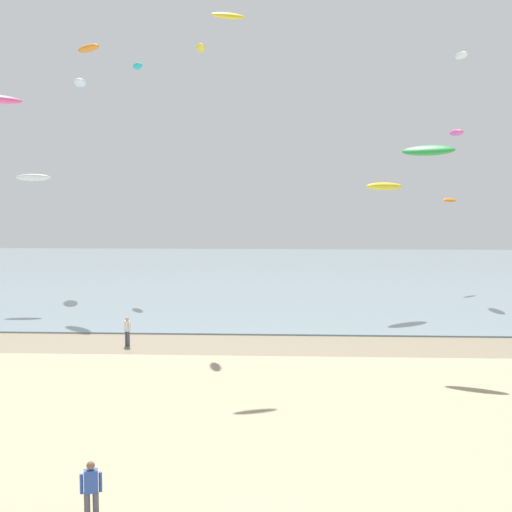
# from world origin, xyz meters

# --- Properties ---
(wet_sand_strip) EXTENTS (120.00, 5.27, 0.01)m
(wet_sand_strip) POSITION_xyz_m (0.00, 23.86, 0.00)
(wet_sand_strip) COLOR #84755B
(wet_sand_strip) RESTS_ON ground
(sea) EXTENTS (160.00, 70.00, 0.10)m
(sea) POSITION_xyz_m (0.00, 61.49, 0.05)
(sea) COLOR gray
(sea) RESTS_ON ground
(person_by_waterline) EXTENTS (0.55, 0.32, 1.71)m
(person_by_waterline) POSITION_xyz_m (-4.82, 2.63, 0.92)
(person_by_waterline) COLOR #4C4C56
(person_by_waterline) RESTS_ON ground
(person_left_flank) EXTENTS (0.44, 0.42, 1.71)m
(person_left_flank) POSITION_xyz_m (-8.94, 23.18, 0.92)
(person_left_flank) COLOR #4C4C56
(person_left_flank) RESTS_ON ground
(kite_aloft_1) EXTENTS (1.68, 2.34, 0.59)m
(kite_aloft_1) POSITION_xyz_m (-13.11, 45.25, 20.41)
(kite_aloft_1) COLOR #19B2B7
(kite_aloft_2) EXTENTS (1.85, 1.83, 0.54)m
(kite_aloft_2) POSITION_xyz_m (15.35, 47.37, 8.45)
(kite_aloft_2) COLOR orange
(kite_aloft_3) EXTENTS (2.78, 2.76, 0.49)m
(kite_aloft_3) POSITION_xyz_m (-15.31, 37.90, 20.32)
(kite_aloft_3) COLOR orange
(kite_aloft_4) EXTENTS (0.73, 2.00, 0.42)m
(kite_aloft_4) POSITION_xyz_m (11.98, 31.68, 18.15)
(kite_aloft_4) COLOR white
(kite_aloft_6) EXTENTS (2.72, 1.21, 0.75)m
(kite_aloft_6) POSITION_xyz_m (-19.32, 36.12, 10.20)
(kite_aloft_6) COLOR white
(kite_aloft_7) EXTENTS (1.06, 1.91, 0.51)m
(kite_aloft_7) POSITION_xyz_m (-5.19, 28.13, 18.02)
(kite_aloft_7) COLOR yellow
(kite_aloft_8) EXTENTS (3.57, 3.08, 0.63)m
(kite_aloft_8) POSITION_xyz_m (7.49, 34.86, 9.46)
(kite_aloft_8) COLOR yellow
(kite_aloft_9) EXTENTS (2.35, 3.73, 0.76)m
(kite_aloft_9) POSITION_xyz_m (-19.19, 47.77, 19.46)
(kite_aloft_9) COLOR white
(kite_aloft_10) EXTENTS (2.93, 2.02, 0.81)m
(kite_aloft_10) POSITION_xyz_m (7.62, 20.98, 11.04)
(kite_aloft_10) COLOR green
(kite_aloft_11) EXTENTS (1.00, 2.86, 0.61)m
(kite_aloft_11) POSITION_xyz_m (14.68, 42.90, 14.15)
(kite_aloft_11) COLOR #E54C99
(kite_aloft_12) EXTENTS (1.96, 1.27, 0.54)m
(kite_aloft_12) POSITION_xyz_m (-2.84, 21.29, 18.09)
(kite_aloft_12) COLOR yellow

